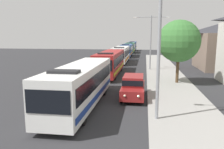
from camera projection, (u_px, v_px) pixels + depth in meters
bus_lead at (81, 83)px, 16.42m from camera, size 2.58×11.60×3.21m
bus_second_in_line at (110, 62)px, 29.89m from camera, size 2.58×11.96×3.21m
bus_middle at (121, 54)px, 43.18m from camera, size 2.58×11.22×3.21m
bus_fourth_in_line at (127, 50)px, 56.04m from camera, size 2.58×10.71×3.21m
bus_rear at (130, 47)px, 69.19m from camera, size 2.58×10.53×3.21m
bus_tail_end at (133, 45)px, 82.26m from camera, size 2.58×10.78×3.21m
white_suv at (133, 86)px, 18.62m from camera, size 1.86×4.71×1.90m
streetlamp_near at (159, 33)px, 12.79m from camera, size 5.19×0.28×8.54m
streetlamp_mid at (151, 37)px, 33.04m from camera, size 5.38×0.28×7.94m
roadside_tree at (179, 41)px, 23.51m from camera, size 4.46×4.46×6.70m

